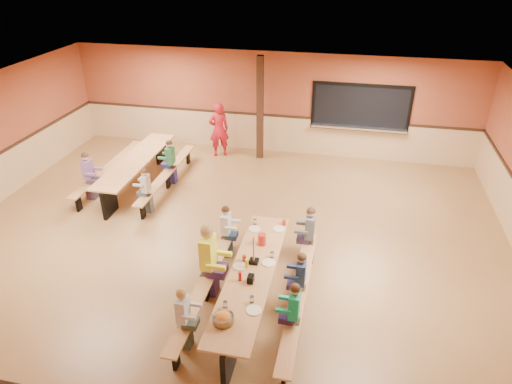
# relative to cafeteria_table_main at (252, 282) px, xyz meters

# --- Properties ---
(ground) EXTENTS (12.00, 12.00, 0.00)m
(ground) POSITION_rel_cafeteria_table_main_xyz_m (-0.96, 1.87, -0.53)
(ground) COLOR brown
(ground) RESTS_ON ground
(room_envelope) EXTENTS (12.04, 10.04, 3.02)m
(room_envelope) POSITION_rel_cafeteria_table_main_xyz_m (-0.96, 1.87, 0.16)
(room_envelope) COLOR #98472C
(room_envelope) RESTS_ON ground
(kitchen_pass_through) EXTENTS (2.78, 0.28, 1.38)m
(kitchen_pass_through) POSITION_rel_cafeteria_table_main_xyz_m (1.64, 6.83, 0.96)
(kitchen_pass_through) COLOR black
(kitchen_pass_through) RESTS_ON ground
(structural_post) EXTENTS (0.18, 0.18, 3.00)m
(structural_post) POSITION_rel_cafeteria_table_main_xyz_m (-1.16, 6.27, 0.97)
(structural_post) COLOR black
(structural_post) RESTS_ON ground
(cafeteria_table_main) EXTENTS (1.91, 3.70, 0.74)m
(cafeteria_table_main) POSITION_rel_cafeteria_table_main_xyz_m (0.00, 0.00, 0.00)
(cafeteria_table_main) COLOR #B17846
(cafeteria_table_main) RESTS_ON ground
(cafeteria_table_second) EXTENTS (1.91, 3.70, 0.74)m
(cafeteria_table_second) POSITION_rel_cafeteria_table_main_xyz_m (-3.95, 3.87, 0.00)
(cafeteria_table_second) COLOR #B17846
(cafeteria_table_second) RESTS_ON ground
(seated_child_white_left) EXTENTS (0.34, 0.28, 1.14)m
(seated_child_white_left) POSITION_rel_cafeteria_table_main_xyz_m (-0.83, -1.12, 0.05)
(seated_child_white_left) COLOR silver
(seated_child_white_left) RESTS_ON ground
(seated_adult_yellow) EXTENTS (0.48, 0.39, 1.44)m
(seated_adult_yellow) POSITION_rel_cafeteria_table_main_xyz_m (-0.83, 0.18, 0.20)
(seated_adult_yellow) COLOR #F7FF34
(seated_adult_yellow) RESTS_ON ground
(seated_child_grey_left) EXTENTS (0.34, 0.28, 1.15)m
(seated_child_grey_left) POSITION_rel_cafeteria_table_main_xyz_m (-0.83, 1.34, 0.05)
(seated_child_grey_left) COLOR silver
(seated_child_grey_left) RESTS_ON ground
(seated_child_teal_right) EXTENTS (0.35, 0.28, 1.16)m
(seated_child_teal_right) POSITION_rel_cafeteria_table_main_xyz_m (0.83, -0.69, 0.06)
(seated_child_teal_right) COLOR #17AA82
(seated_child_teal_right) RESTS_ON ground
(seated_child_navy_right) EXTENTS (0.34, 0.28, 1.15)m
(seated_child_navy_right) POSITION_rel_cafeteria_table_main_xyz_m (0.83, 0.12, 0.05)
(seated_child_navy_right) COLOR navy
(seated_child_navy_right) RESTS_ON ground
(seated_child_char_right) EXTENTS (0.37, 0.30, 1.21)m
(seated_child_char_right) POSITION_rel_cafeteria_table_main_xyz_m (0.83, 1.52, 0.08)
(seated_child_char_right) COLOR #52565D
(seated_child_char_right) RESTS_ON ground
(seated_child_purple_sec) EXTENTS (0.38, 0.31, 1.23)m
(seated_child_purple_sec) POSITION_rel_cafeteria_table_main_xyz_m (-4.77, 2.93, 0.09)
(seated_child_purple_sec) COLOR #734E7E
(seated_child_purple_sec) RESTS_ON ground
(seated_child_green_sec) EXTENTS (0.36, 0.30, 1.20)m
(seated_child_green_sec) POSITION_rel_cafeteria_table_main_xyz_m (-3.12, 4.17, 0.07)
(seated_child_green_sec) COLOR #2E6F43
(seated_child_green_sec) RESTS_ON ground
(seated_child_tan_sec) EXTENTS (0.32, 0.26, 1.11)m
(seated_child_tan_sec) POSITION_rel_cafeteria_table_main_xyz_m (-3.12, 2.63, 0.03)
(seated_child_tan_sec) COLOR #B0A28B
(seated_child_tan_sec) RESTS_ON ground
(standing_woman) EXTENTS (0.71, 0.62, 1.63)m
(standing_woman) POSITION_rel_cafeteria_table_main_xyz_m (-2.38, 6.17, 0.29)
(standing_woman) COLOR red
(standing_woman) RESTS_ON ground
(punch_pitcher) EXTENTS (0.16, 0.16, 0.22)m
(punch_pitcher) POSITION_rel_cafeteria_table_main_xyz_m (0.01, 0.83, 0.32)
(punch_pitcher) COLOR red
(punch_pitcher) RESTS_ON cafeteria_table_main
(chip_bowl) EXTENTS (0.32, 0.32, 0.15)m
(chip_bowl) POSITION_rel_cafeteria_table_main_xyz_m (-0.16, -1.22, 0.29)
(chip_bowl) COLOR orange
(chip_bowl) RESTS_ON cafeteria_table_main
(napkin_dispenser) EXTENTS (0.10, 0.14, 0.13)m
(napkin_dispenser) POSITION_rel_cafeteria_table_main_xyz_m (0.04, -0.26, 0.28)
(napkin_dispenser) COLOR black
(napkin_dispenser) RESTS_ON cafeteria_table_main
(condiment_mustard) EXTENTS (0.06, 0.06, 0.17)m
(condiment_mustard) POSITION_rel_cafeteria_table_main_xyz_m (-0.11, 0.10, 0.30)
(condiment_mustard) COLOR yellow
(condiment_mustard) RESTS_ON cafeteria_table_main
(condiment_ketchup) EXTENTS (0.06, 0.06, 0.17)m
(condiment_ketchup) POSITION_rel_cafeteria_table_main_xyz_m (-0.14, -0.25, 0.30)
(condiment_ketchup) COLOR #B2140F
(condiment_ketchup) RESTS_ON cafeteria_table_main
(table_paddle) EXTENTS (0.16, 0.16, 0.56)m
(table_paddle) POSITION_rel_cafeteria_table_main_xyz_m (-0.02, 0.26, 0.35)
(table_paddle) COLOR black
(table_paddle) RESTS_ON cafeteria_table_main
(place_settings) EXTENTS (0.65, 3.30, 0.11)m
(place_settings) POSITION_rel_cafeteria_table_main_xyz_m (-0.00, 0.00, 0.27)
(place_settings) COLOR beige
(place_settings) RESTS_ON cafeteria_table_main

